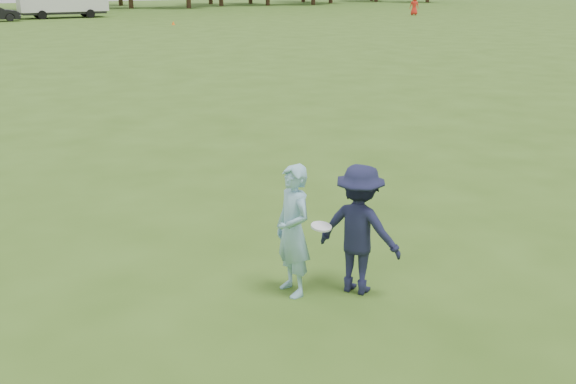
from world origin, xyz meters
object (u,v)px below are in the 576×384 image
at_px(defender, 359,229).
at_px(field_cone, 173,23).
at_px(thrower, 293,231).
at_px(player_far_c, 414,6).

bearing_deg(defender, field_cone, -49.73).
relative_size(defender, field_cone, 5.75).
bearing_deg(thrower, defender, 65.11).
distance_m(defender, player_far_c, 63.56).
bearing_deg(defender, player_far_c, -72.49).
distance_m(thrower, player_far_c, 63.80).
relative_size(thrower, field_cone, 5.82).
xyz_separation_m(player_far_c, field_cone, (-26.12, -1.01, -0.78)).
height_order(thrower, player_far_c, player_far_c).
distance_m(thrower, field_cone, 49.66).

